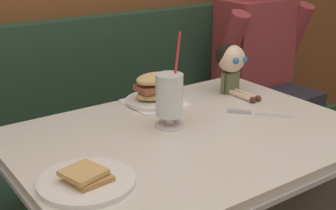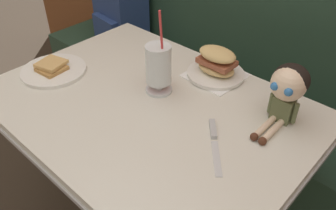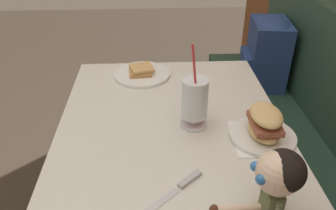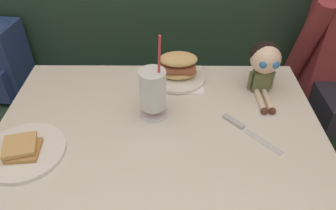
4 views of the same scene
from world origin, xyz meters
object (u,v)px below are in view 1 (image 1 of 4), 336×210
toast_plate (87,180)px  sandwich_plate (155,91)px  butter_knife (249,113)px  milkshake_glass (169,98)px  seated_doll (231,61)px  diner_patron (259,56)px

toast_plate → sandwich_plate: bearing=40.4°
sandwich_plate → butter_knife: sandwich_plate is taller
milkshake_glass → seated_doll: (0.40, 0.15, 0.03)m
sandwich_plate → diner_patron: 0.88m
toast_plate → milkshake_glass: (0.39, 0.19, 0.09)m
toast_plate → butter_knife: bearing=9.9°
milkshake_glass → butter_knife: (0.30, -0.07, -0.10)m
milkshake_glass → sandwich_plate: size_ratio=1.43×
milkshake_glass → seated_doll: bearing=20.2°
milkshake_glass → toast_plate: bearing=-154.4°
toast_plate → sandwich_plate: (0.48, 0.41, 0.03)m
milkshake_glass → seated_doll: 0.43m
toast_plate → milkshake_glass: size_ratio=0.79×
toast_plate → diner_patron: 1.49m
sandwich_plate → butter_knife: (0.21, -0.29, -0.04)m
butter_knife → seated_doll: size_ratio=0.86×
toast_plate → seated_doll: (0.79, 0.34, 0.12)m
sandwich_plate → seated_doll: 0.33m
sandwich_plate → butter_knife: bearing=-54.3°
sandwich_plate → butter_knife: size_ratio=1.17×
sandwich_plate → diner_patron: diner_patron is taller
toast_plate → sandwich_plate: sandwich_plate is taller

